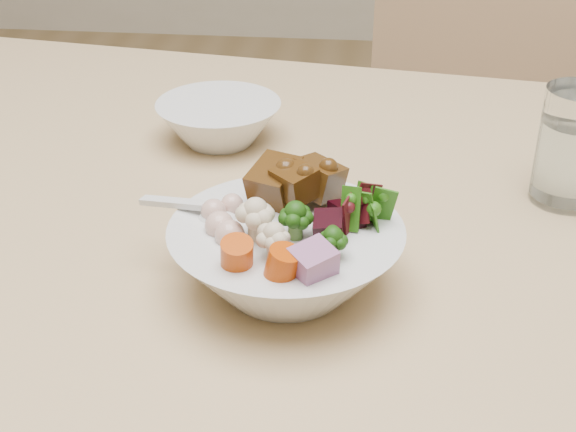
{
  "coord_description": "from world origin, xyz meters",
  "views": [
    {
      "loc": [
        -0.0,
        -0.57,
        1.14
      ],
      "look_at": [
        -0.06,
        -0.03,
        0.82
      ],
      "focal_mm": 50.0,
      "sensor_mm": 36.0,
      "label": 1
    }
  ],
  "objects": [
    {
      "name": "soup_spoon",
      "position": [
        -0.13,
        -0.02,
        0.81
      ],
      "size": [
        0.09,
        0.05,
        0.02
      ],
      "rotation": [
        0.0,
        0.0,
        -0.35
      ],
      "color": "silver",
      "rests_on": "food_bowl"
    },
    {
      "name": "chair_far",
      "position": [
        0.15,
        0.7,
        0.47
      ],
      "size": [
        0.5,
        0.5,
        0.84
      ],
      "rotation": [
        0.0,
        0.0,
        -0.38
      ],
      "color": "tan",
      "rests_on": "ground"
    },
    {
      "name": "side_bowl",
      "position": [
        -0.16,
        0.24,
        0.78
      ],
      "size": [
        0.14,
        0.14,
        0.05
      ],
      "primitive_type": null,
      "color": "silver",
      "rests_on": "dining_table"
    },
    {
      "name": "water_glass",
      "position": [
        0.19,
        0.14,
        0.81
      ],
      "size": [
        0.07,
        0.07,
        0.11
      ],
      "color": "white",
      "rests_on": "dining_table"
    },
    {
      "name": "food_bowl",
      "position": [
        -0.06,
        -0.04,
        0.79
      ],
      "size": [
        0.19,
        0.19,
        0.1
      ],
      "color": "silver",
      "rests_on": "dining_table"
    },
    {
      "name": "dining_table",
      "position": [
        0.12,
        0.02,
        0.68
      ],
      "size": [
        1.73,
        1.13,
        0.76
      ],
      "rotation": [
        0.0,
        0.0,
        -0.14
      ],
      "color": "tan",
      "rests_on": "ground"
    }
  ]
}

